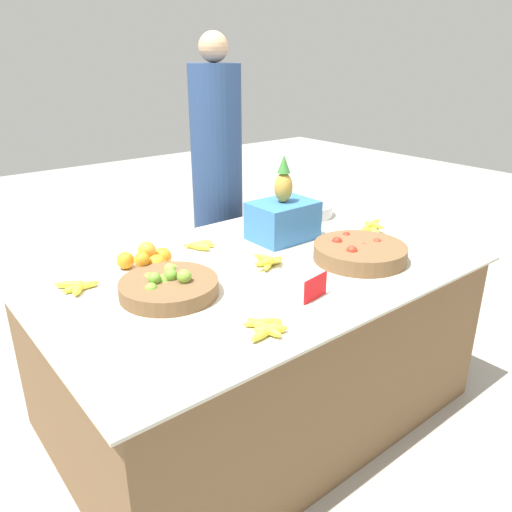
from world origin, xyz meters
name	(u,v)px	position (x,y,z in m)	size (l,w,h in m)	color
ground_plane	(256,406)	(0.00, 0.00, 0.00)	(12.00, 12.00, 0.00)	#A39E93
market_table	(256,341)	(0.00, 0.00, 0.37)	(1.83, 1.19, 0.73)	brown
lime_bowl	(169,286)	(-0.42, 0.01, 0.76)	(0.37, 0.37, 0.11)	brown
tomato_basket	(360,252)	(0.40, -0.23, 0.77)	(0.41, 0.41, 0.09)	brown
orange_pile	(151,259)	(-0.36, 0.26, 0.78)	(0.21, 0.20, 0.13)	orange
metal_bowl	(306,210)	(0.68, 0.39, 0.76)	(0.29, 0.29, 0.07)	#B7B7BF
price_sign	(315,288)	(-0.02, -0.37, 0.78)	(0.13, 0.03, 0.09)	red
produce_crate	(283,217)	(0.32, 0.19, 0.84)	(0.31, 0.23, 0.41)	#3370B7
banana_bunch_front_center	(372,227)	(0.74, -0.02, 0.75)	(0.16, 0.16, 0.05)	yellow
banana_bunch_front_right	(266,328)	(-0.31, -0.44, 0.75)	(0.17, 0.16, 0.03)	yellow
banana_bunch_middle_left	(268,261)	(0.05, -0.02, 0.75)	(0.17, 0.15, 0.05)	yellow
banana_bunch_back_center	(78,286)	(-0.67, 0.26, 0.75)	(0.16, 0.16, 0.03)	yellow
banana_bunch_middle_right	(199,245)	(-0.07, 0.34, 0.75)	(0.14, 0.13, 0.04)	yellow
vendor_person	(218,195)	(0.42, 0.89, 0.79)	(0.30, 0.30, 1.69)	navy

